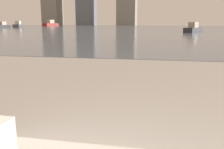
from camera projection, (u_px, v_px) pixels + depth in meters
harbor_water at (160, 27)px, 59.65m from camera, size 180.00×110.00×0.01m
harbor_boat_0 at (51, 24)px, 81.11m from camera, size 3.57×5.82×2.06m
harbor_boat_1 at (193, 29)px, 26.55m from camera, size 2.24×3.02×1.08m
harbor_boat_2 at (3, 26)px, 51.42m from camera, size 1.61×3.57×1.29m
harbor_boat_4 at (18, 25)px, 57.32m from camera, size 2.35×4.19×1.49m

